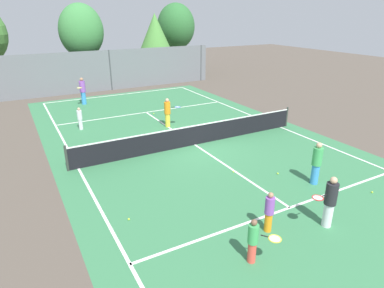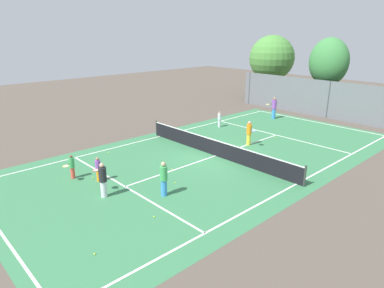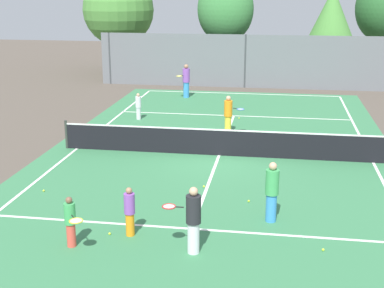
# 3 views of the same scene
# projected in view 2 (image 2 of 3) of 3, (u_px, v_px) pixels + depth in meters

# --- Properties ---
(ground_plane) EXTENTS (80.00, 80.00, 0.00)m
(ground_plane) POSITION_uv_depth(u_px,v_px,m) (216.00, 156.00, 20.74)
(ground_plane) COLOR brown
(court_surface) EXTENTS (13.00, 25.00, 0.01)m
(court_surface) POSITION_uv_depth(u_px,v_px,m) (216.00, 156.00, 20.74)
(court_surface) COLOR #387A4C
(court_surface) RESTS_ON ground_plane
(tennis_net) EXTENTS (11.90, 0.10, 1.10)m
(tennis_net) POSITION_uv_depth(u_px,v_px,m) (216.00, 148.00, 20.58)
(tennis_net) COLOR #333833
(tennis_net) RESTS_ON ground_plane
(perimeter_fence) EXTENTS (18.00, 0.12, 3.20)m
(perimeter_fence) POSITION_uv_depth(u_px,v_px,m) (328.00, 100.00, 29.27)
(perimeter_fence) COLOR slate
(perimeter_fence) RESTS_ON ground_plane
(tree_1) EXTENTS (3.57, 2.96, 6.71)m
(tree_1) POSITION_uv_depth(u_px,v_px,m) (329.00, 62.00, 30.82)
(tree_1) COLOR brown
(tree_1) RESTS_ON ground_plane
(tree_3) EXTENTS (4.94, 4.94, 6.84)m
(tree_3) POSITION_uv_depth(u_px,v_px,m) (272.00, 58.00, 37.77)
(tree_3) COLOR brown
(tree_3) RESTS_ON ground_plane
(player_0) EXTENTS (0.92, 0.61, 1.62)m
(player_0) POSITION_uv_depth(u_px,v_px,m) (249.00, 133.00, 22.48)
(player_0) COLOR yellow
(player_0) RESTS_ON ground_plane
(player_1) EXTENTS (0.69, 0.80, 1.27)m
(player_1) POSITION_uv_depth(u_px,v_px,m) (72.00, 166.00, 17.36)
(player_1) COLOR #E54C3F
(player_1) RESTS_ON ground_plane
(player_2) EXTENTS (0.27, 0.27, 1.28)m
(player_2) POSITION_uv_depth(u_px,v_px,m) (98.00, 169.00, 17.04)
(player_2) COLOR orange
(player_2) RESTS_ON ground_plane
(player_3) EXTENTS (0.92, 0.35, 1.65)m
(player_3) POSITION_uv_depth(u_px,v_px,m) (103.00, 180.00, 15.37)
(player_3) COLOR silver
(player_3) RESTS_ON ground_plane
(player_4) EXTENTS (0.35, 0.35, 1.65)m
(player_4) POSITION_uv_depth(u_px,v_px,m) (164.00, 179.00, 15.48)
(player_4) COLOR #388CD8
(player_4) RESTS_ON ground_plane
(player_5) EXTENTS (0.26, 0.26, 1.24)m
(player_5) POSITION_uv_depth(u_px,v_px,m) (219.00, 119.00, 26.80)
(player_5) COLOR silver
(player_5) RESTS_ON ground_plane
(player_6) EXTENTS (0.72, 0.94, 1.85)m
(player_6) POSITION_uv_depth(u_px,v_px,m) (274.00, 108.00, 29.27)
(player_6) COLOR #388CD8
(player_6) RESTS_ON ground_plane
(tennis_ball_0) EXTENTS (0.07, 0.07, 0.07)m
(tennis_ball_0) POSITION_uv_depth(u_px,v_px,m) (95.00, 254.00, 11.55)
(tennis_ball_0) COLOR #CCE533
(tennis_ball_0) RESTS_ON ground_plane
(tennis_ball_1) EXTENTS (0.07, 0.07, 0.07)m
(tennis_ball_1) POSITION_uv_depth(u_px,v_px,m) (185.00, 131.00, 25.80)
(tennis_ball_1) COLOR #CCE533
(tennis_ball_1) RESTS_ON ground_plane
(tennis_ball_2) EXTENTS (0.07, 0.07, 0.07)m
(tennis_ball_2) POSITION_uv_depth(u_px,v_px,m) (175.00, 183.00, 16.99)
(tennis_ball_2) COLOR #CCE533
(tennis_ball_2) RESTS_ON ground_plane
(tennis_ball_3) EXTENTS (0.07, 0.07, 0.07)m
(tennis_ball_3) POSITION_uv_depth(u_px,v_px,m) (109.00, 152.00, 21.22)
(tennis_ball_3) COLOR #CCE533
(tennis_ball_3) RESTS_ON ground_plane
(tennis_ball_4) EXTENTS (0.07, 0.07, 0.07)m
(tennis_ball_4) POSITION_uv_depth(u_px,v_px,m) (275.00, 137.00, 24.28)
(tennis_ball_4) COLOR #CCE533
(tennis_ball_4) RESTS_ON ground_plane
(tennis_ball_5) EXTENTS (0.07, 0.07, 0.07)m
(tennis_ball_5) POSITION_uv_depth(u_px,v_px,m) (93.00, 178.00, 17.56)
(tennis_ball_5) COLOR #CCE533
(tennis_ball_5) RESTS_ON ground_plane
(tennis_ball_6) EXTENTS (0.07, 0.07, 0.07)m
(tennis_ball_6) POSITION_uv_depth(u_px,v_px,m) (172.00, 169.00, 18.63)
(tennis_ball_6) COLOR #CCE533
(tennis_ball_6) RESTS_ON ground_plane
(tennis_ball_7) EXTENTS (0.07, 0.07, 0.07)m
(tennis_ball_7) POSITION_uv_depth(u_px,v_px,m) (154.00, 217.00, 13.87)
(tennis_ball_7) COLOR #CCE533
(tennis_ball_7) RESTS_ON ground_plane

